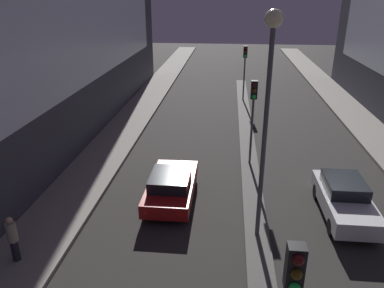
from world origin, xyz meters
The scene contains 7 objects.
median_strip centered at (0.00, 18.89, 0.07)m, with size 0.90×35.78×0.13m.
traffic_light_mid centered at (0.00, 17.00, 3.34)m, with size 0.32×0.42×4.36m.
traffic_light_far centered at (0.00, 29.38, 3.34)m, with size 0.32×0.42×4.36m.
street_lamp centered at (0.00, 10.78, 5.72)m, with size 0.56×0.56×7.90m.
car_left_lane centered at (-3.56, 13.05, 0.72)m, with size 1.91×4.33×1.40m.
car_right_lane centered at (3.56, 12.59, 0.76)m, with size 1.76×4.34×1.49m.
pedestrian_on_left_sidewalk centered at (-8.08, 8.47, 1.05)m, with size 0.34×0.34×1.65m.
Camera 1 is at (-1.28, -1.02, 8.49)m, focal length 35.00 mm.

